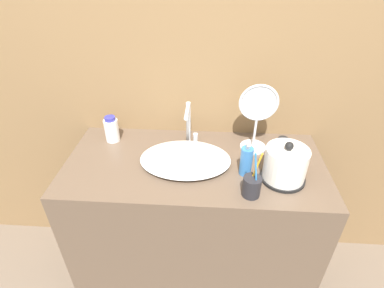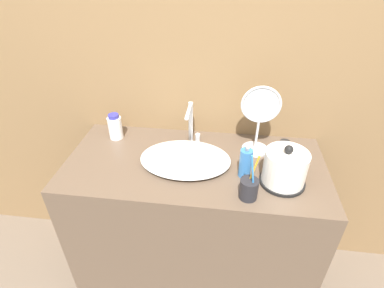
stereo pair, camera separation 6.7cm
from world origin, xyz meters
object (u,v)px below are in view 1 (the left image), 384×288
faucet (189,122)px  electric_kettle (285,166)px  shampoo_bottle (112,129)px  toothbrush_cup (252,186)px  lotion_bottle (246,161)px  vanity_mirror (257,115)px  mouthwash_bottle (281,149)px

faucet → electric_kettle: (0.41, -0.25, -0.05)m
shampoo_bottle → toothbrush_cup: bearing=-28.4°
lotion_bottle → faucet: bearing=138.8°
electric_kettle → vanity_mirror: (-0.10, 0.22, 0.11)m
lotion_bottle → vanity_mirror: bearing=74.6°
faucet → shampoo_bottle: bearing=-179.6°
toothbrush_cup → lotion_bottle: 0.13m
shampoo_bottle → vanity_mirror: bearing=-2.0°
mouthwash_bottle → electric_kettle: bearing=-95.7°
lotion_bottle → shampoo_bottle: size_ratio=1.26×
faucet → lotion_bottle: (0.26, -0.22, -0.05)m
faucet → mouthwash_bottle: 0.44m
toothbrush_cup → shampoo_bottle: bearing=151.6°
toothbrush_cup → shampoo_bottle: (-0.65, 0.35, 0.02)m
toothbrush_cup → lotion_bottle: toothbrush_cup is taller
lotion_bottle → mouthwash_bottle: lotion_bottle is taller
lotion_bottle → shampoo_bottle: 0.68m
shampoo_bottle → faucet: bearing=0.4°
vanity_mirror → mouthwash_bottle: bearing=-32.2°
electric_kettle → mouthwash_bottle: 0.15m
electric_kettle → lotion_bottle: (-0.15, 0.03, -0.00)m
electric_kettle → shampoo_bottle: size_ratio=1.42×
toothbrush_cup → vanity_mirror: size_ratio=0.65×
toothbrush_cup → lotion_bottle: size_ratio=1.29×
faucet → vanity_mirror: size_ratio=0.64×
toothbrush_cup → mouthwash_bottle: bearing=58.3°
electric_kettle → vanity_mirror: 0.27m
faucet → vanity_mirror: (0.31, -0.03, 0.06)m
electric_kettle → toothbrush_cup: 0.18m
toothbrush_cup → shampoo_bottle: 0.74m
electric_kettle → mouthwash_bottle: size_ratio=1.72×
faucet → toothbrush_cup: 0.45m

